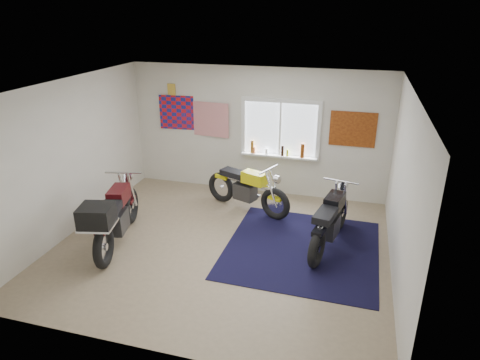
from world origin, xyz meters
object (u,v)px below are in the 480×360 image
(yellow_triumph, at_px, (247,189))
(black_chrome_bike, at_px, (330,222))
(navy_rug, at_px, (302,248))
(maroon_tourer, at_px, (113,217))

(yellow_triumph, xyz_separation_m, black_chrome_bike, (1.70, -1.00, 0.01))
(navy_rug, relative_size, black_chrome_bike, 1.30)
(black_chrome_bike, height_order, maroon_tourer, maroon_tourer)
(navy_rug, distance_m, yellow_triumph, 1.83)
(yellow_triumph, distance_m, black_chrome_bike, 1.97)
(navy_rug, xyz_separation_m, maroon_tourer, (-3.04, -0.79, 0.57))
(navy_rug, relative_size, maroon_tourer, 1.20)
(navy_rug, xyz_separation_m, yellow_triumph, (-1.29, 1.22, 0.43))
(navy_rug, xyz_separation_m, black_chrome_bike, (0.42, 0.22, 0.45))
(yellow_triumph, height_order, black_chrome_bike, black_chrome_bike)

